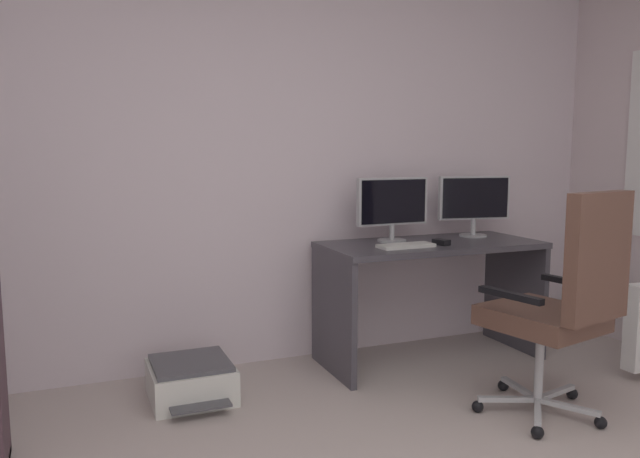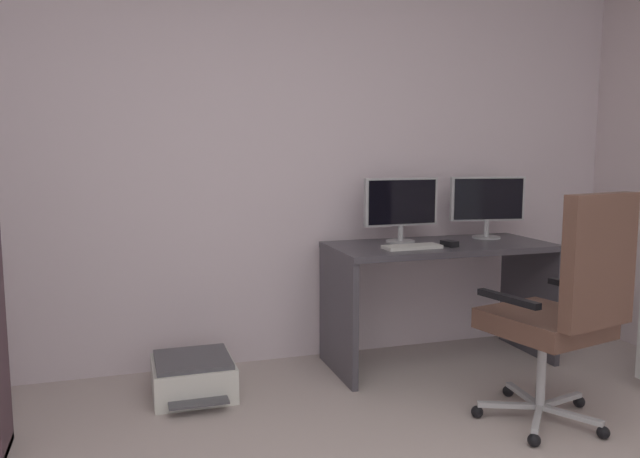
# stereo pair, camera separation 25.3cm
# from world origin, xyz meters

# --- Properties ---
(wall_back) EXTENTS (5.04, 0.10, 2.53)m
(wall_back) POSITION_xyz_m (0.00, 2.60, 1.26)
(wall_back) COLOR silver
(wall_back) RESTS_ON ground
(desk) EXTENTS (1.36, 0.62, 0.75)m
(desk) POSITION_xyz_m (1.08, 2.19, 0.54)
(desk) COLOR #413E45
(desk) RESTS_ON ground
(monitor_main) EXTENTS (0.48, 0.18, 0.40)m
(monitor_main) POSITION_xyz_m (0.87, 2.31, 0.98)
(monitor_main) COLOR #B2B5B7
(monitor_main) RESTS_ON desk
(monitor_secondary) EXTENTS (0.49, 0.18, 0.40)m
(monitor_secondary) POSITION_xyz_m (1.48, 2.31, 0.99)
(monitor_secondary) COLOR #B2B5B7
(monitor_secondary) RESTS_ON desk
(keyboard) EXTENTS (0.34, 0.14, 0.02)m
(keyboard) POSITION_xyz_m (0.83, 2.07, 0.76)
(keyboard) COLOR silver
(keyboard) RESTS_ON desk
(computer_mouse) EXTENTS (0.08, 0.11, 0.03)m
(computer_mouse) POSITION_xyz_m (1.08, 2.07, 0.77)
(computer_mouse) COLOR black
(computer_mouse) RESTS_ON desk
(office_chair) EXTENTS (0.63, 0.68, 1.13)m
(office_chair) POSITION_xyz_m (1.18, 1.18, 0.61)
(office_chair) COLOR #B7BABC
(office_chair) RESTS_ON ground
(printer) EXTENTS (0.43, 0.51, 0.21)m
(printer) POSITION_xyz_m (-0.43, 2.12, 0.10)
(printer) COLOR silver
(printer) RESTS_ON ground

